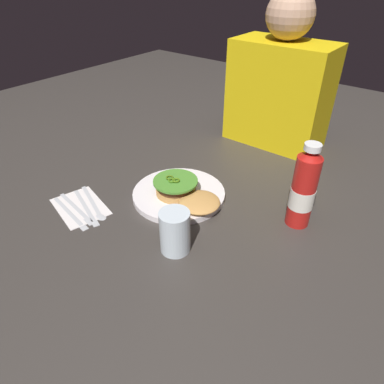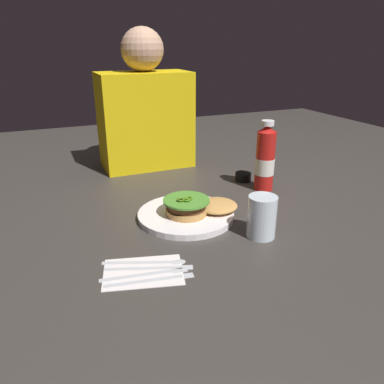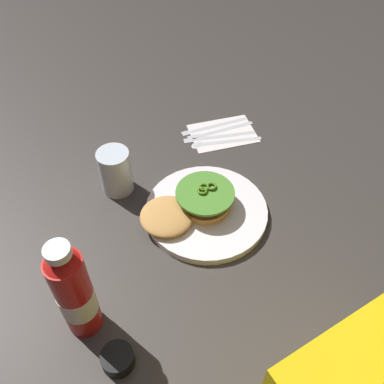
{
  "view_description": "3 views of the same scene",
  "coord_description": "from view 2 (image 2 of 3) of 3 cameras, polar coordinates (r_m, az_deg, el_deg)",
  "views": [
    {
      "loc": [
        0.5,
        -0.61,
        0.62
      ],
      "look_at": [
        0.0,
        0.02,
        0.07
      ],
      "focal_mm": 32.21,
      "sensor_mm": 36.0,
      "label": 1
    },
    {
      "loc": [
        -0.45,
        -0.88,
        0.49
      ],
      "look_at": [
        -0.05,
        0.05,
        0.08
      ],
      "focal_mm": 35.25,
      "sensor_mm": 36.0,
      "label": 2
    },
    {
      "loc": [
        0.28,
        0.57,
        0.76
      ],
      "look_at": [
        -0.04,
        0.04,
        0.08
      ],
      "focal_mm": 39.32,
      "sensor_mm": 36.0,
      "label": 3
    }
  ],
  "objects": [
    {
      "name": "spoon_utensil",
      "position": [
        0.9,
        -5.53,
        -10.37
      ],
      "size": [
        0.19,
        0.08,
        0.0
      ],
      "color": "silver",
      "rests_on": "napkin"
    },
    {
      "name": "water_glass",
      "position": [
        1.01,
        10.52,
        -3.69
      ],
      "size": [
        0.08,
        0.08,
        0.11
      ],
      "primitive_type": "cylinder",
      "color": "silver",
      "rests_on": "ground_plane"
    },
    {
      "name": "burger_sandwich",
      "position": [
        1.1,
        0.93,
        -2.16
      ],
      "size": [
        0.22,
        0.13,
        0.05
      ],
      "color": "tan",
      "rests_on": "dinner_plate"
    },
    {
      "name": "ground_plane",
      "position": [
        1.1,
        3.58,
        -4.38
      ],
      "size": [
        3.0,
        3.0,
        0.0
      ],
      "primitive_type": "plane",
      "color": "#37322E"
    },
    {
      "name": "butter_knife",
      "position": [
        0.88,
        -5.71,
        -11.21
      ],
      "size": [
        0.2,
        0.08,
        0.0
      ],
      "color": "silver",
      "rests_on": "napkin"
    },
    {
      "name": "steak_knife",
      "position": [
        0.85,
        -5.59,
        -12.88
      ],
      "size": [
        0.2,
        0.05,
        0.0
      ],
      "color": "silver",
      "rests_on": "napkin"
    },
    {
      "name": "napkin",
      "position": [
        0.88,
        -7.39,
        -11.84
      ],
      "size": [
        0.2,
        0.17,
        0.0
      ],
      "primitive_type": "cube",
      "rotation": [
        0.0,
        0.0,
        -0.26
      ],
      "color": "white",
      "rests_on": "ground_plane"
    },
    {
      "name": "fork_utensil",
      "position": [
        0.87,
        -6.1,
        -11.98
      ],
      "size": [
        0.2,
        0.05,
        0.0
      ],
      "color": "silver",
      "rests_on": "napkin"
    },
    {
      "name": "condiment_cup",
      "position": [
        1.42,
        7.73,
        2.31
      ],
      "size": [
        0.06,
        0.06,
        0.03
      ],
      "primitive_type": "cylinder",
      "color": "black",
      "rests_on": "ground_plane"
    },
    {
      "name": "diner_person",
      "position": [
        1.55,
        -7.11,
        12.06
      ],
      "size": [
        0.36,
        0.19,
        0.54
      ],
      "color": "gold",
      "rests_on": "ground_plane"
    },
    {
      "name": "dinner_plate",
      "position": [
        1.11,
        -0.92,
        -3.5
      ],
      "size": [
        0.28,
        0.28,
        0.02
      ],
      "primitive_type": "cylinder",
      "color": "white",
      "rests_on": "ground_plane"
    },
    {
      "name": "ketchup_bottle",
      "position": [
        1.32,
        11.01,
        4.85
      ],
      "size": [
        0.07,
        0.07,
        0.24
      ],
      "color": "red",
      "rests_on": "ground_plane"
    }
  ]
}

